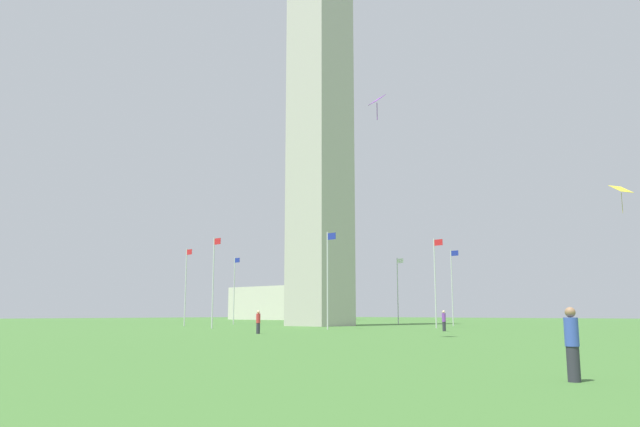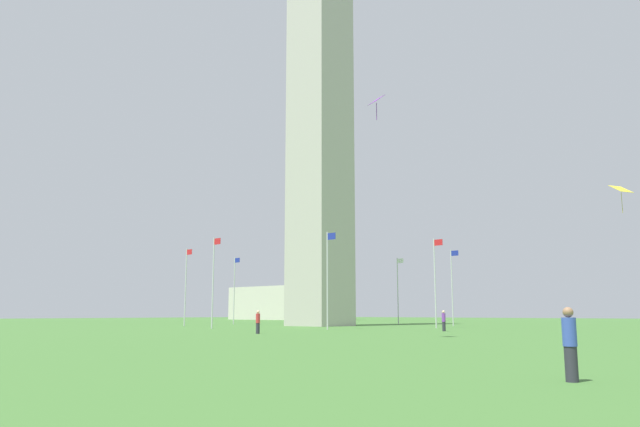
% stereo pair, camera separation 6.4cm
% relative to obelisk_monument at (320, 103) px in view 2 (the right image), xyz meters
% --- Properties ---
extents(ground_plane, '(260.00, 260.00, 0.00)m').
position_rel_obelisk_monument_xyz_m(ground_plane, '(0.00, 0.00, -28.12)').
color(ground_plane, '#3D6B2D').
extents(obelisk_monument, '(6.19, 6.19, 56.24)m').
position_rel_obelisk_monument_xyz_m(obelisk_monument, '(0.00, 0.00, 0.00)').
color(obelisk_monument, '#B7B2A8').
rests_on(obelisk_monument, ground).
extents(flagpole_n, '(1.12, 0.14, 9.32)m').
position_rel_obelisk_monument_xyz_m(flagpole_n, '(16.36, 0.00, -23.06)').
color(flagpole_n, silver).
rests_on(flagpole_n, ground).
extents(flagpole_ne, '(1.12, 0.14, 9.32)m').
position_rel_obelisk_monument_xyz_m(flagpole_ne, '(11.58, 11.53, -23.06)').
color(flagpole_ne, silver).
rests_on(flagpole_ne, ground).
extents(flagpole_e, '(1.12, 0.14, 9.32)m').
position_rel_obelisk_monument_xyz_m(flagpole_e, '(0.05, 16.31, -23.06)').
color(flagpole_e, silver).
rests_on(flagpole_e, ground).
extents(flagpole_se, '(1.12, 0.14, 9.32)m').
position_rel_obelisk_monument_xyz_m(flagpole_se, '(-11.48, 11.53, -23.06)').
color(flagpole_se, silver).
rests_on(flagpole_se, ground).
extents(flagpole_s, '(1.12, 0.14, 9.32)m').
position_rel_obelisk_monument_xyz_m(flagpole_s, '(-16.25, 0.00, -23.06)').
color(flagpole_s, silver).
rests_on(flagpole_s, ground).
extents(flagpole_sw, '(1.12, 0.14, 9.32)m').
position_rel_obelisk_monument_xyz_m(flagpole_sw, '(-11.48, -11.53, -23.06)').
color(flagpole_sw, silver).
rests_on(flagpole_sw, ground).
extents(flagpole_w, '(1.12, 0.14, 9.32)m').
position_rel_obelisk_monument_xyz_m(flagpole_w, '(0.05, -16.31, -23.06)').
color(flagpole_w, silver).
rests_on(flagpole_w, ground).
extents(flagpole_nw, '(1.12, 0.14, 9.32)m').
position_rel_obelisk_monument_xyz_m(flagpole_nw, '(11.58, -11.53, -23.06)').
color(flagpole_nw, silver).
rests_on(flagpole_nw, ground).
extents(person_blue_shirt, '(0.32, 0.32, 1.70)m').
position_rel_obelisk_monument_xyz_m(person_blue_shirt, '(45.48, -41.09, -27.28)').
color(person_blue_shirt, '#2D2D38').
rests_on(person_blue_shirt, ground).
extents(person_red_shirt, '(0.32, 0.32, 1.75)m').
position_rel_obelisk_monument_xyz_m(person_red_shirt, '(15.63, -24.02, -27.25)').
color(person_red_shirt, '#2D2D38').
rests_on(person_red_shirt, ground).
extents(person_purple_shirt, '(0.32, 0.32, 1.77)m').
position_rel_obelisk_monument_xyz_m(person_purple_shirt, '(22.61, -8.89, -27.24)').
color(person_purple_shirt, '#2D2D38').
rests_on(person_purple_shirt, ground).
extents(kite_yellow_diamond, '(1.90, 2.01, 2.62)m').
position_rel_obelisk_monument_xyz_m(kite_yellow_diamond, '(34.29, 2.87, -15.56)').
color(kite_yellow_diamond, yellow).
extents(kite_purple_diamond, '(1.13, 1.03, 1.59)m').
position_rel_obelisk_monument_xyz_m(kite_purple_diamond, '(28.68, -26.05, -13.42)').
color(kite_purple_diamond, purple).
extents(distant_building, '(28.18, 13.41, 7.60)m').
position_rel_obelisk_monument_xyz_m(distant_building, '(-52.06, 46.24, -24.32)').
color(distant_building, beige).
rests_on(distant_building, ground).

